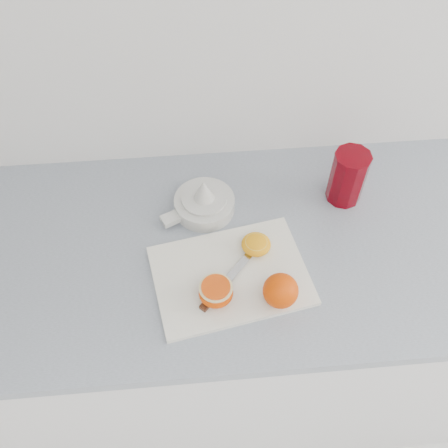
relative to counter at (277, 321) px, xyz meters
name	(u,v)px	position (x,y,z in m)	size (l,w,h in m)	color
counter	(277,321)	(0.00, 0.00, 0.00)	(2.52, 0.64, 0.89)	white
cutting_board	(230,275)	(-0.16, -0.10, 0.45)	(0.34, 0.24, 0.01)	white
whole_orange	(281,291)	(-0.06, -0.17, 0.49)	(0.08, 0.08, 0.08)	red
half_orange	(216,292)	(-0.20, -0.15, 0.48)	(0.07, 0.07, 0.05)	red
squeezed_shell	(256,244)	(-0.09, -0.03, 0.47)	(0.07, 0.07, 0.03)	orange
paring_knife	(219,290)	(-0.19, -0.14, 0.46)	(0.14, 0.15, 0.01)	#4D2918
citrus_juicer	(204,202)	(-0.21, 0.11, 0.47)	(0.18, 0.15, 0.10)	white
red_tumbler	(347,178)	(0.15, 0.12, 0.51)	(0.09, 0.09, 0.14)	#660009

